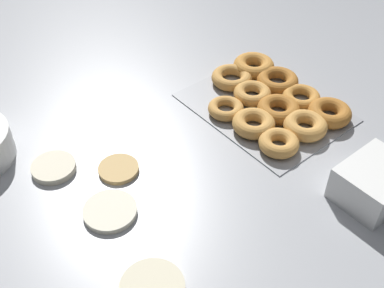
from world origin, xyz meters
TOP-DOWN VIEW (x-y plane):
  - ground_plane at (0.00, 0.00)m, footprint 3.00×3.00m
  - pancake_0 at (0.00, 0.10)m, footprint 0.11×0.11m
  - pancake_1 at (0.19, 0.13)m, footprint 0.10×0.10m
  - pancake_2 at (0.09, 0.02)m, footprint 0.09×0.09m
  - pancake_3 at (-0.20, 0.14)m, footprint 0.12×0.12m
  - donut_tray at (0.04, -0.41)m, footprint 0.39×0.31m
  - container_stack at (-0.31, -0.35)m, footprint 0.12×0.15m

SIDE VIEW (x-z plane):
  - ground_plane at x=0.00m, z-range 0.00..0.00m
  - pancake_2 at x=0.09m, z-range 0.00..0.01m
  - pancake_0 at x=0.00m, z-range 0.00..0.01m
  - pancake_3 at x=-0.20m, z-range 0.00..0.01m
  - pancake_1 at x=0.19m, z-range 0.00..0.02m
  - donut_tray at x=0.04m, z-range 0.00..0.04m
  - container_stack at x=-0.31m, z-range 0.00..0.08m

